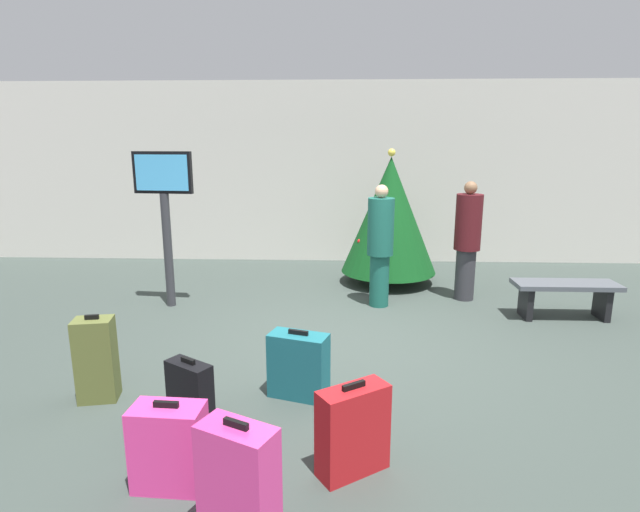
# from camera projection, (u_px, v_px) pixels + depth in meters

# --- Properties ---
(ground_plane) EXTENTS (16.00, 16.00, 0.00)m
(ground_plane) POSITION_uv_depth(u_px,v_px,m) (346.00, 344.00, 5.72)
(ground_plane) COLOR #38423D
(back_wall) EXTENTS (16.00, 0.20, 3.34)m
(back_wall) POSITION_uv_depth(u_px,v_px,m) (345.00, 173.00, 9.45)
(back_wall) COLOR beige
(back_wall) RESTS_ON ground_plane
(holiday_tree) EXTENTS (1.52, 1.52, 2.15)m
(holiday_tree) POSITION_uv_depth(u_px,v_px,m) (390.00, 215.00, 7.97)
(holiday_tree) COLOR #4C3319
(holiday_tree) RESTS_ON ground_plane
(flight_info_kiosk) EXTENTS (0.80, 0.15, 2.13)m
(flight_info_kiosk) POSITION_uv_depth(u_px,v_px,m) (165.00, 202.00, 6.73)
(flight_info_kiosk) COLOR #333338
(flight_info_kiosk) RESTS_ON ground_plane
(waiting_bench) EXTENTS (1.30, 0.44, 0.48)m
(waiting_bench) POSITION_uv_depth(u_px,v_px,m) (565.00, 292.00, 6.48)
(waiting_bench) COLOR #4C5159
(waiting_bench) RESTS_ON ground_plane
(traveller_0) EXTENTS (0.45, 0.45, 1.69)m
(traveller_0) POSITION_uv_depth(u_px,v_px,m) (380.00, 244.00, 6.87)
(traveller_0) COLOR #19594C
(traveller_0) RESTS_ON ground_plane
(traveller_1) EXTENTS (0.50, 0.50, 1.71)m
(traveller_1) POSITION_uv_depth(u_px,v_px,m) (467.00, 239.00, 7.15)
(traveller_1) COLOR #333338
(traveller_1) RESTS_ON ground_plane
(suitcase_0) EXTENTS (0.43, 0.36, 0.55)m
(suitcase_0) POSITION_uv_depth(u_px,v_px,m) (190.00, 392.00, 4.09)
(suitcase_0) COLOR black
(suitcase_0) RESTS_ON ground_plane
(suitcase_1) EXTENTS (0.57, 0.39, 0.63)m
(suitcase_1) POSITION_uv_depth(u_px,v_px,m) (299.00, 365.00, 4.49)
(suitcase_1) COLOR #19606B
(suitcase_1) RESTS_ON ground_plane
(suitcase_2) EXTENTS (0.48, 0.28, 0.62)m
(suitcase_2) POSITION_uv_depth(u_px,v_px,m) (169.00, 447.00, 3.30)
(suitcase_2) COLOR #E5388C
(suitcase_2) RESTS_ON ground_plane
(suitcase_3) EXTENTS (0.50, 0.40, 0.75)m
(suitcase_3) POSITION_uv_depth(u_px,v_px,m) (238.00, 484.00, 2.84)
(suitcase_3) COLOR #E5388C
(suitcase_3) RESTS_ON ground_plane
(suitcase_4) EXTENTS (0.37, 0.29, 0.79)m
(suitcase_4) POSITION_uv_depth(u_px,v_px,m) (96.00, 360.00, 4.41)
(suitcase_4) COLOR #59602D
(suitcase_4) RESTS_ON ground_plane
(suitcase_5) EXTENTS (0.53, 0.45, 0.67)m
(suitcase_5) POSITION_uv_depth(u_px,v_px,m) (353.00, 430.00, 3.44)
(suitcase_5) COLOR #B2191E
(suitcase_5) RESTS_ON ground_plane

